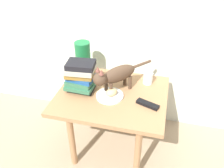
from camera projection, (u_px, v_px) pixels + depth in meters
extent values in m
plane|color=gray|center=(112.00, 145.00, 1.92)|extent=(6.00, 6.00, 0.00)
cube|color=#9E724C|center=(112.00, 95.00, 1.63)|extent=(0.75, 0.62, 0.03)
cylinder|color=#9E724C|center=(72.00, 140.00, 1.64)|extent=(0.04, 0.04, 0.49)
cylinder|color=#9E724C|center=(138.00, 153.00, 1.55)|extent=(0.04, 0.04, 0.49)
cylinder|color=#9E724C|center=(92.00, 100.00, 2.01)|extent=(0.04, 0.04, 0.49)
cylinder|color=#9E724C|center=(146.00, 108.00, 1.92)|extent=(0.04, 0.04, 0.49)
cylinder|color=white|center=(110.00, 96.00, 1.59)|extent=(0.19, 0.19, 0.01)
ellipsoid|color=#E0BC7A|center=(111.00, 92.00, 1.57)|extent=(0.10, 0.10, 0.05)
cylinder|color=#4C3828|center=(111.00, 90.00, 1.57)|extent=(0.02, 0.02, 0.10)
cylinder|color=#4C3828|center=(106.00, 86.00, 1.62)|extent=(0.02, 0.02, 0.10)
cylinder|color=#4C3828|center=(130.00, 83.00, 1.65)|extent=(0.02, 0.02, 0.10)
cylinder|color=#4C3828|center=(125.00, 79.00, 1.69)|extent=(0.02, 0.02, 0.10)
ellipsoid|color=#4C3828|center=(119.00, 74.00, 1.59)|extent=(0.24, 0.25, 0.11)
sphere|color=#4C3828|center=(100.00, 79.00, 1.51)|extent=(0.09, 0.09, 0.09)
cone|color=brown|center=(101.00, 72.00, 1.46)|extent=(0.03, 0.03, 0.03)
cone|color=brown|center=(98.00, 69.00, 1.49)|extent=(0.03, 0.03, 0.03)
cylinder|color=#4C3828|center=(142.00, 64.00, 1.68)|extent=(0.12, 0.13, 0.02)
cube|color=black|center=(82.00, 87.00, 1.67)|extent=(0.17, 0.14, 0.02)
cube|color=#336B4C|center=(80.00, 86.00, 1.64)|extent=(0.19, 0.15, 0.03)
cube|color=#336B4C|center=(80.00, 81.00, 1.63)|extent=(0.18, 0.15, 0.04)
cube|color=#1E4C8C|center=(81.00, 77.00, 1.61)|extent=(0.20, 0.16, 0.03)
cube|color=olive|center=(80.00, 73.00, 1.59)|extent=(0.20, 0.16, 0.04)
cube|color=#BCB299|center=(80.00, 70.00, 1.57)|extent=(0.20, 0.16, 0.03)
cube|color=black|center=(81.00, 65.00, 1.56)|extent=(0.19, 0.15, 0.04)
cylinder|color=#196B38|center=(83.00, 58.00, 1.78)|extent=(0.11, 0.11, 0.26)
cylinder|color=silver|center=(148.00, 78.00, 1.71)|extent=(0.07, 0.07, 0.08)
cylinder|color=silver|center=(148.00, 80.00, 1.72)|extent=(0.06, 0.06, 0.04)
cube|color=black|center=(148.00, 104.00, 1.52)|extent=(0.16, 0.09, 0.02)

